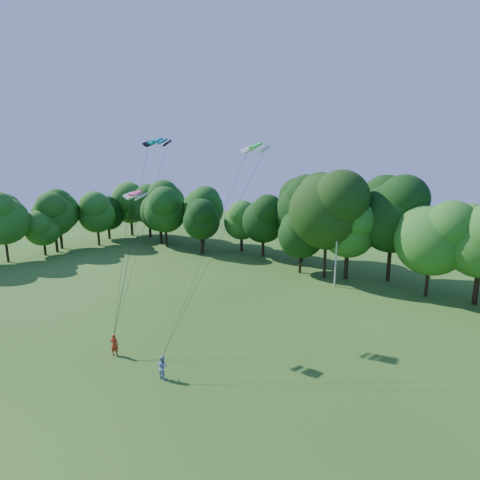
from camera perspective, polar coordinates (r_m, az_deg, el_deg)
The scene contains 10 objects.
ground at distance 28.16m, azimuth -20.77°, elevation -21.46°, with size 160.00×160.00×0.00m, color #254B14.
utility_pole at distance 47.15m, azimuth 14.44°, elevation -2.17°, with size 1.58×0.20×7.89m.
kite_flyer_left at distance 32.40m, azimuth -18.60°, elevation -14.89°, with size 0.65×0.43×1.78m, color #B12A16.
kite_flyer_right at distance 28.53m, azimuth -11.74°, elevation -18.39°, with size 0.84×0.65×1.73m, color #96ACD1.
kite_teal at distance 36.02m, azimuth -12.43°, elevation 14.67°, with size 2.74×1.74×0.52m.
kite_green at distance 30.85m, azimuth 2.42°, elevation 14.17°, with size 2.68×1.65×0.52m.
kite_pink at distance 32.37m, azimuth -15.69°, elevation 6.87°, with size 2.07×1.10×0.41m.
tree_back_west at distance 71.65m, azimuth -12.15°, elevation 5.25°, with size 8.09×8.09×11.76m.
tree_back_center at distance 49.54m, azimuth 13.18°, elevation 5.37°, with size 10.86×10.86×15.80m.
tree_flank_west at distance 70.48m, azimuth -26.56°, elevation 3.82°, with size 7.60×7.60×11.06m.
Camera 1 is at (20.74, -11.66, 15.05)m, focal length 28.00 mm.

